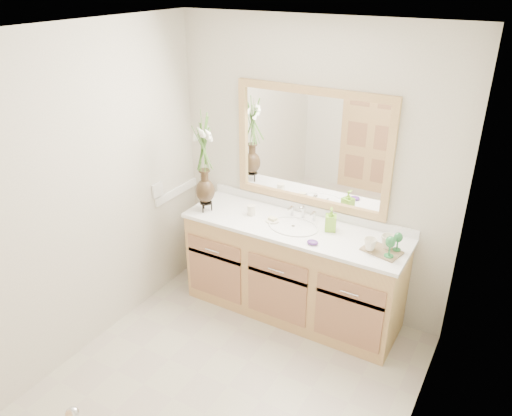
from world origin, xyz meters
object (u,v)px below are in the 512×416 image
Objects in this scene: soap_bottle at (331,220)px; flower_vase at (203,153)px; tumbler at (251,210)px; tray at (382,251)px.

flower_vase is at bearing 169.81° from soap_bottle.
tumbler is 1.13m from tray.
soap_bottle reaches higher than tray.
tray is at bearing -2.20° from tumbler.
tumbler is 0.50× the size of soap_bottle.
flower_vase is at bearing -163.87° from tray.
tumbler is at bearing 18.07° from flower_vase.
flower_vase reaches higher than tray.
flower_vase reaches higher than soap_bottle.
soap_bottle is at bearing 178.06° from tray.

